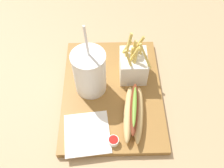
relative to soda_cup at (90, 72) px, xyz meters
The scene contains 8 objects.
ground_plane 0.13m from the soda_cup, 99.48° to the right, with size 2.40×2.40×0.02m, color tan.
food_tray 0.11m from the soda_cup, 99.48° to the right, with size 0.42×0.31×0.02m, color olive.
soda_cup is the anchor object (origin of this frame).
fries_basket 0.15m from the soda_cup, 69.71° to the right, with size 0.10×0.09×0.16m.
hot_dog_1 0.18m from the soda_cup, 131.12° to the right, with size 0.19×0.08×0.07m.
ketchup_cup_1 0.21m from the soda_cup, 160.60° to the right, with size 0.03×0.03×0.02m.
ketchup_cup_2 0.17m from the soda_cup, ahead, with size 0.03×0.03×0.02m.
napkin_stack 0.18m from the soda_cup, behind, with size 0.13×0.13×0.00m, color white.
Camera 1 is at (-0.46, 0.01, 0.69)m, focal length 40.68 mm.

